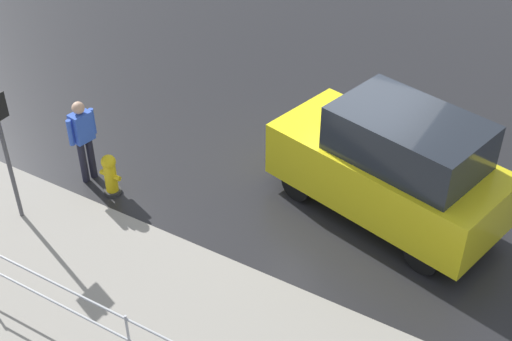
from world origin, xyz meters
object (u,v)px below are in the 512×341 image
at_px(pedestrian, 83,135).
at_px(sign_post, 3,141).
at_px(moving_hatchback, 392,165).
at_px(fire_hydrant, 110,175).

bearing_deg(pedestrian, sign_post, 79.15).
bearing_deg(moving_hatchback, pedestrian, 20.08).
xyz_separation_m(fire_hydrant, pedestrian, (0.62, -0.11, 0.56)).
bearing_deg(fire_hydrant, moving_hatchback, -156.15).
bearing_deg(sign_post, fire_hydrant, -124.30).
xyz_separation_m(pedestrian, sign_post, (0.27, 1.42, 0.62)).
relative_size(fire_hydrant, pedestrian, 0.50).
xyz_separation_m(moving_hatchback, sign_post, (5.29, 3.25, 0.55)).
distance_m(moving_hatchback, fire_hydrant, 4.84).
relative_size(moving_hatchback, pedestrian, 2.59).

